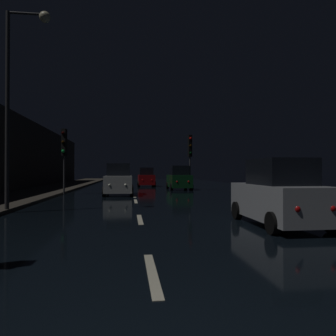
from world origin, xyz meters
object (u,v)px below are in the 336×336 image
(car_parked_right_far, at_px, (179,179))
(car_distant_taillights, at_px, (146,178))
(traffic_light_far_left, at_px, (64,147))
(car_approaching_headlights, at_px, (119,181))
(streetlamp_overhead, at_px, (19,80))
(car_parked_right_near, at_px, (279,195))
(traffic_light_far_right, at_px, (190,150))

(car_parked_right_far, bearing_deg, car_distant_taillights, 22.23)
(traffic_light_far_left, xyz_separation_m, car_approaching_headlights, (3.84, -0.81, -2.35))
(streetlamp_overhead, distance_m, car_approaching_headlights, 10.72)
(car_parked_right_near, relative_size, car_distant_taillights, 0.98)
(traffic_light_far_left, distance_m, car_parked_right_near, 16.83)
(car_parked_right_near, bearing_deg, streetlamp_overhead, 65.40)
(traffic_light_far_right, relative_size, streetlamp_overhead, 0.60)
(traffic_light_far_right, xyz_separation_m, car_parked_right_far, (-0.80, 1.04, -2.51))
(streetlamp_overhead, xyz_separation_m, car_approaching_headlights, (3.61, 9.16, -4.24))
(traffic_light_far_right, height_order, car_approaching_headlights, traffic_light_far_right)
(traffic_light_far_right, height_order, car_parked_right_near, traffic_light_far_right)
(car_parked_right_near, height_order, car_distant_taillights, car_distant_taillights)
(car_distant_taillights, bearing_deg, streetlamp_overhead, 164.01)
(streetlamp_overhead, bearing_deg, traffic_light_far_right, 55.79)
(traffic_light_far_right, distance_m, car_approaching_headlights, 8.15)
(streetlamp_overhead, bearing_deg, car_approaching_headlights, 68.52)
(car_approaching_headlights, relative_size, car_distant_taillights, 1.06)
(car_parked_right_near, bearing_deg, car_approaching_headlights, 21.45)
(traffic_light_far_left, bearing_deg, streetlamp_overhead, 15.04)
(streetlamp_overhead, bearing_deg, car_parked_right_far, 59.89)
(car_approaching_headlights, relative_size, car_parked_right_far, 1.01)
(traffic_light_far_left, distance_m, car_parked_right_far, 10.66)
(traffic_light_far_right, distance_m, car_parked_right_far, 2.83)
(car_distant_taillights, bearing_deg, car_approaching_headlights, 168.28)
(traffic_light_far_left, bearing_deg, car_parked_right_far, 133.56)
(streetlamp_overhead, bearing_deg, traffic_light_far_left, 91.33)
(traffic_light_far_right, bearing_deg, car_parked_right_far, -151.02)
(traffic_light_far_right, xyz_separation_m, car_distant_taillights, (-3.42, 7.44, -2.55))
(traffic_light_far_left, relative_size, traffic_light_far_right, 0.96)
(car_approaching_headlights, xyz_separation_m, car_distant_taillights, (2.57, 12.38, -0.06))
(car_parked_right_near, bearing_deg, car_parked_right_far, 0.00)
(car_distant_taillights, height_order, car_parked_right_far, car_parked_right_far)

